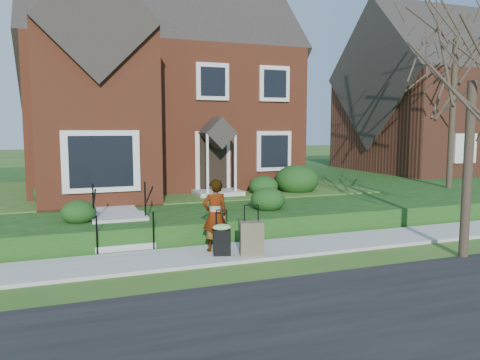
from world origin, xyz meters
name	(u,v)px	position (x,y,z in m)	size (l,w,h in m)	color
ground	(238,254)	(0.00, 0.00, 0.00)	(120.00, 120.00, 0.00)	#2D5119
street	(363,345)	(0.00, -5.00, 0.01)	(60.00, 6.00, 0.01)	black
sidewalk	(238,252)	(0.00, 0.00, 0.04)	(60.00, 1.60, 0.08)	#9E9B93
terrace	(239,183)	(4.00, 10.90, 0.30)	(44.00, 20.00, 0.60)	#133B10
walkway	(110,202)	(-2.50, 5.00, 0.63)	(1.20, 6.00, 0.06)	#9E9B93
main_house	(154,72)	(-0.21, 9.61, 5.26)	(10.40, 10.20, 9.40)	brown
neighbour_house	(439,87)	(16.00, 11.00, 5.25)	(9.40, 8.00, 9.20)	brown
front_steps	(121,227)	(-2.50, 1.84, 0.47)	(1.40, 2.02, 1.50)	#9E9B93
foundation_shrubs	(212,185)	(0.79, 4.75, 1.07)	(9.80, 4.34, 1.13)	black
woman	(215,215)	(-0.51, 0.21, 0.93)	(0.62, 0.41, 1.71)	#999999
suitcase_black	(222,238)	(-0.48, -0.24, 0.49)	(0.51, 0.45, 1.05)	black
suitcase_olive	(252,238)	(0.16, -0.46, 0.47)	(0.59, 0.42, 1.15)	brown
tree_verge	(474,64)	(4.80, -2.05, 4.39)	(4.39, 4.39, 6.28)	#443729
tree_gap	(457,23)	(10.47, 4.26, 6.95)	(6.36, 6.36, 9.09)	#443729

